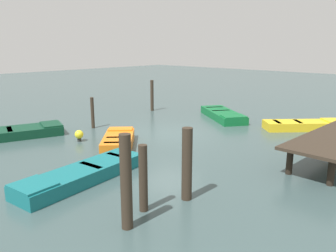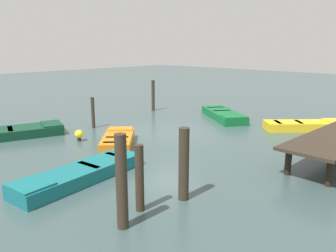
# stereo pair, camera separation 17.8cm
# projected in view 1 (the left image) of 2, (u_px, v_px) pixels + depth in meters

# --- Properties ---
(ground_plane) EXTENTS (80.00, 80.00, 0.00)m
(ground_plane) POSITION_uv_depth(u_px,v_px,m) (168.00, 133.00, 15.42)
(ground_plane) COLOR #384C4C
(dock_segment) EXTENTS (5.26, 1.94, 0.95)m
(dock_segment) POSITION_uv_depth(u_px,v_px,m) (336.00, 139.00, 11.38)
(dock_segment) COLOR #33281E
(dock_segment) RESTS_ON ground_plane
(rowboat_dark_green) EXTENTS (4.01, 2.54, 0.46)m
(rowboat_dark_green) POSITION_uv_depth(u_px,v_px,m) (18.00, 132.00, 14.77)
(rowboat_dark_green) COLOR #0C3823
(rowboat_dark_green) RESTS_ON ground_plane
(rowboat_green) EXTENTS (3.25, 3.89, 0.46)m
(rowboat_green) POSITION_uv_depth(u_px,v_px,m) (223.00, 115.00, 18.52)
(rowboat_green) COLOR #0F602D
(rowboat_green) RESTS_ON ground_plane
(rowboat_orange) EXTENTS (2.66, 2.68, 0.46)m
(rowboat_orange) POSITION_uv_depth(u_px,v_px,m) (118.00, 140.00, 13.54)
(rowboat_orange) COLOR orange
(rowboat_orange) RESTS_ON ground_plane
(rowboat_yellow) EXTENTS (3.38, 3.34, 0.46)m
(rowboat_yellow) POSITION_uv_depth(u_px,v_px,m) (304.00, 125.00, 16.11)
(rowboat_yellow) COLOR gold
(rowboat_yellow) RESTS_ON ground_plane
(rowboat_teal) EXTENTS (4.28, 1.64, 0.46)m
(rowboat_teal) POSITION_uv_depth(u_px,v_px,m) (82.00, 174.00, 9.96)
(rowboat_teal) COLOR #14666B
(rowboat_teal) RESTS_ON ground_plane
(mooring_piling_mid_left) EXTENTS (0.27, 0.27, 1.92)m
(mooring_piling_mid_left) POSITION_uv_depth(u_px,v_px,m) (187.00, 164.00, 8.61)
(mooring_piling_mid_left) COLOR #33281E
(mooring_piling_mid_left) RESTS_ON ground_plane
(mooring_piling_far_left) EXTENTS (0.20, 0.20, 1.88)m
(mooring_piling_far_left) POSITION_uv_depth(u_px,v_px,m) (152.00, 96.00, 20.61)
(mooring_piling_far_left) COLOR #33281E
(mooring_piling_far_left) RESTS_ON ground_plane
(mooring_piling_center) EXTENTS (0.21, 0.21, 1.67)m
(mooring_piling_center) POSITION_uv_depth(u_px,v_px,m) (143.00, 178.00, 8.03)
(mooring_piling_center) COLOR #33281E
(mooring_piling_center) RESTS_ON ground_plane
(mooring_piling_near_right) EXTENTS (0.25, 0.25, 2.14)m
(mooring_piling_near_right) POSITION_uv_depth(u_px,v_px,m) (126.00, 182.00, 7.19)
(mooring_piling_near_right) COLOR #33281E
(mooring_piling_near_right) RESTS_ON ground_plane
(mooring_piling_mid_right) EXTENTS (0.16, 0.16, 1.51)m
(mooring_piling_mid_right) POSITION_uv_depth(u_px,v_px,m) (93.00, 113.00, 16.27)
(mooring_piling_mid_right) COLOR #33281E
(mooring_piling_mid_right) RESTS_ON ground_plane
(marker_buoy) EXTENTS (0.36, 0.36, 0.48)m
(marker_buoy) POSITION_uv_depth(u_px,v_px,m) (79.00, 135.00, 14.09)
(marker_buoy) COLOR #262626
(marker_buoy) RESTS_ON ground_plane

